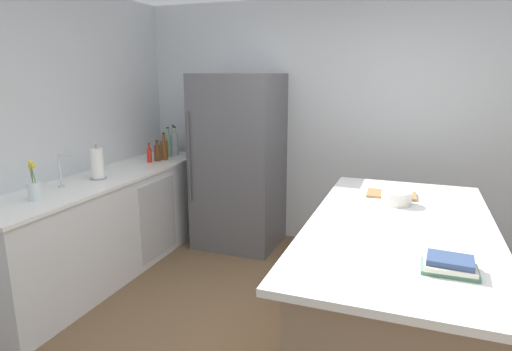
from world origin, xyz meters
TOP-DOWN VIEW (x-y plane):
  - wall_rear at (0.00, 2.25)m, footprint 6.00×0.10m
  - counter_run_left at (-2.09, 0.77)m, footprint 0.66×2.69m
  - kitchen_island at (0.51, 0.35)m, footprint 1.11×2.20m
  - refrigerator at (-1.20, 1.82)m, footprint 0.85×0.78m
  - sink_faucet at (-2.13, 0.30)m, footprint 0.15×0.05m
  - flower_vase at (-2.05, -0.05)m, footprint 0.09×0.09m
  - paper_towel_roll at (-2.07, 0.65)m, footprint 0.14×0.14m
  - olive_oil_bottle at (-2.10, 2.00)m, footprint 0.05×0.05m
  - soda_bottle at (-2.02, 1.90)m, footprint 0.08×0.08m
  - gin_bottle at (-2.06, 1.81)m, footprint 0.07×0.07m
  - vinegar_bottle at (-2.06, 1.72)m, footprint 0.06×0.06m
  - whiskey_bottle at (-2.00, 1.62)m, footprint 0.07×0.07m
  - syrup_bottle at (-2.02, 1.53)m, footprint 0.07×0.07m
  - hot_sauce_bottle at (-2.06, 1.44)m, footprint 0.05×0.05m
  - cookbook_stack at (0.74, -0.28)m, footprint 0.25×0.18m
  - mixing_bowl at (0.46, 0.76)m, footprint 0.21×0.21m
  - cutting_board at (0.41, 0.98)m, footprint 0.37×0.24m

SIDE VIEW (x-z plane):
  - counter_run_left at x=-2.09m, z-range 0.00..0.93m
  - kitchen_island at x=0.51m, z-range 0.01..0.94m
  - refrigerator at x=-1.20m, z-range 0.00..1.84m
  - cutting_board at x=0.41m, z-range 0.93..0.95m
  - cookbook_stack at x=0.74m, z-range 0.93..1.00m
  - mixing_bowl at x=0.46m, z-range 0.93..1.03m
  - hot_sauce_bottle at x=-2.06m, z-range 0.91..1.11m
  - flower_vase at x=-2.05m, z-range 0.87..1.17m
  - syrup_bottle at x=-2.02m, z-range 0.91..1.13m
  - vinegar_bottle at x=-2.06m, z-range 0.90..1.17m
  - whiskey_bottle at x=-2.00m, z-range 0.89..1.19m
  - olive_oil_bottle at x=-2.10m, z-range 0.89..1.22m
  - gin_bottle at x=-2.06m, z-range 0.89..1.22m
  - paper_towel_roll at x=-2.07m, z-range 0.90..1.22m
  - soda_bottle at x=-2.02m, z-range 0.90..1.22m
  - sink_faucet at x=-2.13m, z-range 0.93..1.23m
  - wall_rear at x=0.00m, z-range 0.00..2.60m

